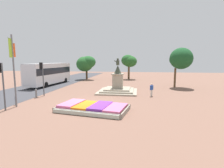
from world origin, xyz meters
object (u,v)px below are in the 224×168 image
(pedestrian_near_planter, at_px, (152,89))
(kerb_bollard_mid_a, at_px, (16,100))
(statue_monument, at_px, (118,87))
(city_bus, at_px, (49,73))
(banner_pole, at_px, (14,68))
(traffic_light_mid_block, at_px, (42,73))
(kerb_bollard_mid_b, at_px, (36,93))
(flower_planter, at_px, (92,108))
(kerb_bollard_north, at_px, (36,93))
(traffic_light_near_crossing, at_px, (2,78))

(pedestrian_near_planter, relative_size, kerb_bollard_mid_a, 1.80)
(statue_monument, relative_size, kerb_bollard_mid_a, 5.83)
(pedestrian_near_planter, bearing_deg, kerb_bollard_mid_a, -154.97)
(city_bus, bearing_deg, banner_pole, -73.73)
(traffic_light_mid_block, xyz_separation_m, kerb_bollard_mid_b, (-0.15, -1.15, -2.19))
(kerb_bollard_mid_a, bearing_deg, banner_pole, -48.07)
(statue_monument, xyz_separation_m, banner_pole, (-8.20, -8.47, 2.75))
(kerb_bollard_mid_a, bearing_deg, traffic_light_mid_block, 87.54)
(city_bus, bearing_deg, pedestrian_near_planter, -23.80)
(flower_planter, bearing_deg, kerb_bollard_north, 152.97)
(kerb_bollard_mid_a, height_order, kerb_bollard_mid_b, kerb_bollard_mid_b)
(city_bus, height_order, kerb_bollard_north, city_bus)
(city_bus, distance_m, kerb_bollard_mid_b, 10.63)
(traffic_light_near_crossing, height_order, pedestrian_near_planter, traffic_light_near_crossing)
(traffic_light_near_crossing, distance_m, pedestrian_near_planter, 14.82)
(city_bus, relative_size, pedestrian_near_planter, 7.00)
(pedestrian_near_planter, bearing_deg, kerb_bollard_north, -167.37)
(traffic_light_near_crossing, distance_m, kerb_bollard_mid_b, 5.44)
(flower_planter, relative_size, city_bus, 0.57)
(statue_monument, bearing_deg, traffic_light_mid_block, -157.01)
(traffic_light_near_crossing, distance_m, city_bus, 15.33)
(banner_pole, distance_m, kerb_bollard_mid_b, 4.80)
(flower_planter, height_order, kerb_bollard_north, kerb_bollard_north)
(flower_planter, relative_size, traffic_light_near_crossing, 1.55)
(pedestrian_near_planter, distance_m, kerb_bollard_mid_a, 14.11)
(kerb_bollard_mid_b, xyz_separation_m, kerb_bollard_north, (0.04, -0.18, 0.00))
(kerb_bollard_north, bearing_deg, pedestrian_near_planter, 12.63)
(statue_monument, distance_m, kerb_bollard_north, 9.83)
(traffic_light_mid_block, distance_m, kerb_bollard_mid_a, 5.00)
(kerb_bollard_mid_a, relative_size, kerb_bollard_mid_b, 0.84)
(city_bus, bearing_deg, kerb_bollard_north, -70.01)
(kerb_bollard_north, bearing_deg, traffic_light_mid_block, 85.34)
(statue_monument, bearing_deg, banner_pole, -134.10)
(traffic_light_near_crossing, xyz_separation_m, pedestrian_near_planter, (12.56, 7.63, -1.87))
(city_bus, height_order, kerb_bollard_mid_b, city_bus)
(traffic_light_mid_block, relative_size, kerb_bollard_mid_a, 4.57)
(city_bus, relative_size, kerb_bollard_north, 10.46)
(flower_planter, distance_m, traffic_light_mid_block, 9.25)
(statue_monument, xyz_separation_m, kerb_bollard_north, (-8.52, -4.90, -0.22))
(traffic_light_mid_block, height_order, pedestrian_near_planter, traffic_light_mid_block)
(city_bus, bearing_deg, traffic_light_mid_block, -66.65)
(flower_planter, height_order, traffic_light_mid_block, traffic_light_mid_block)
(traffic_light_mid_block, bearing_deg, kerb_bollard_mid_a, -92.46)
(statue_monument, height_order, kerb_bollard_mid_b, statue_monument)
(flower_planter, distance_m, city_bus, 17.82)
(traffic_light_near_crossing, relative_size, banner_pole, 0.62)
(statue_monument, bearing_deg, pedestrian_near_planter, -26.23)
(statue_monument, relative_size, traffic_light_near_crossing, 1.26)
(city_bus, distance_m, kerb_bollard_north, 10.81)
(banner_pole, xyz_separation_m, kerb_bollard_mid_b, (-0.36, 3.74, -2.97))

